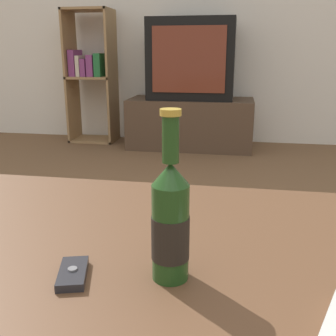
{
  "coord_description": "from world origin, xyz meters",
  "views": [
    {
      "loc": [
        0.14,
        -0.62,
        0.79
      ],
      "look_at": [
        -0.01,
        0.25,
        0.53
      ],
      "focal_mm": 42.0,
      "sensor_mm": 36.0,
      "label": 1
    }
  ],
  "objects_px": {
    "beer_bottle": "(170,222)",
    "cell_phone": "(73,273)",
    "bookshelf": "(90,73)",
    "tv_stand": "(191,123)",
    "television": "(192,59)"
  },
  "relations": [
    {
      "from": "tv_stand",
      "to": "bookshelf",
      "type": "height_order",
      "value": "bookshelf"
    },
    {
      "from": "tv_stand",
      "to": "beer_bottle",
      "type": "height_order",
      "value": "beer_bottle"
    },
    {
      "from": "bookshelf",
      "to": "cell_phone",
      "type": "bearing_deg",
      "value": -69.97
    },
    {
      "from": "tv_stand",
      "to": "cell_phone",
      "type": "bearing_deg",
      "value": -87.28
    },
    {
      "from": "bookshelf",
      "to": "television",
      "type": "bearing_deg",
      "value": -6.58
    },
    {
      "from": "tv_stand",
      "to": "cell_phone",
      "type": "relative_size",
      "value": 10.45
    },
    {
      "from": "beer_bottle",
      "to": "tv_stand",
      "type": "bearing_deg",
      "value": 96.05
    },
    {
      "from": "bookshelf",
      "to": "beer_bottle",
      "type": "distance_m",
      "value": 3.11
    },
    {
      "from": "bookshelf",
      "to": "cell_phone",
      "type": "height_order",
      "value": "bookshelf"
    },
    {
      "from": "tv_stand",
      "to": "television",
      "type": "xyz_separation_m",
      "value": [
        0.0,
        -0.0,
        0.53
      ]
    },
    {
      "from": "beer_bottle",
      "to": "bookshelf",
      "type": "bearing_deg",
      "value": 112.99
    },
    {
      "from": "beer_bottle",
      "to": "cell_phone",
      "type": "bearing_deg",
      "value": -169.67
    },
    {
      "from": "tv_stand",
      "to": "bookshelf",
      "type": "relative_size",
      "value": 0.9
    },
    {
      "from": "bookshelf",
      "to": "beer_bottle",
      "type": "bearing_deg",
      "value": -67.01
    },
    {
      "from": "television",
      "to": "bookshelf",
      "type": "xyz_separation_m",
      "value": [
        -0.92,
        0.11,
        -0.13
      ]
    }
  ]
}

